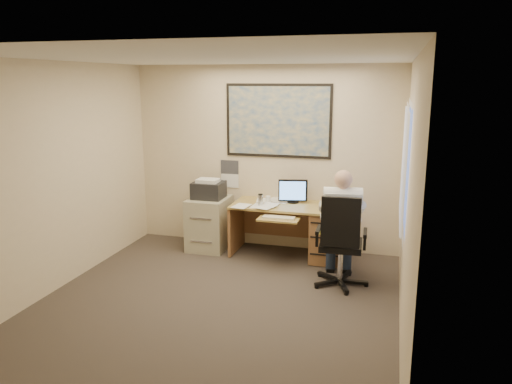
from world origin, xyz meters
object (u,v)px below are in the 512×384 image
(person, at_px, (342,228))
(desk, at_px, (312,227))
(office_chair, at_px, (340,260))
(filing_cabinet, at_px, (209,219))

(person, bearing_deg, desk, 111.95)
(desk, relative_size, person, 1.12)
(desk, distance_m, office_chair, 1.06)
(filing_cabinet, distance_m, person, 2.22)
(desk, distance_m, person, 1.02)
(filing_cabinet, relative_size, person, 0.74)
(filing_cabinet, bearing_deg, desk, 0.61)
(filing_cabinet, bearing_deg, office_chair, -24.10)
(desk, bearing_deg, office_chair, -61.88)
(office_chair, bearing_deg, desk, 115.76)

